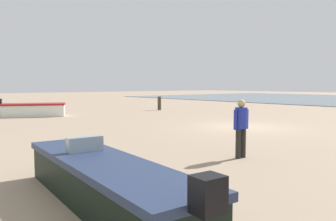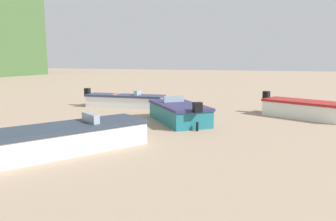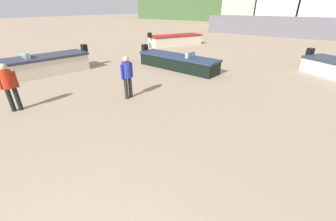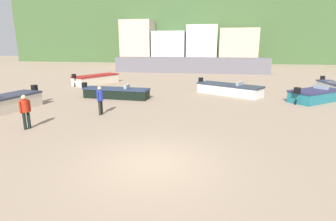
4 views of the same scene
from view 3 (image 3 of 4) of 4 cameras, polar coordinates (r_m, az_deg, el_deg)
harbor_pier at (r=29.86m, az=32.04°, el=18.48°), size 21.58×2.40×2.13m
townhouse_far_left at (r=48.96m, az=19.66°, el=26.32°), size 6.24×5.67×8.75m
townhouse_left at (r=47.48m, az=27.85°, el=23.66°), size 6.61×6.09×6.53m
townhouse_centre_right at (r=46.39m, az=36.40°, el=22.46°), size 5.90×5.39×7.64m
boat_cream_0 at (r=20.40m, az=1.98°, el=18.50°), size 3.56×5.11×1.22m
boat_black_3 at (r=12.27m, az=2.48°, el=12.99°), size 5.24×1.55×1.09m
boat_cream_7 at (r=12.93m, az=-30.29°, el=10.59°), size 2.21×4.59×1.27m
beach_walker_foreground at (r=8.12m, az=-10.99°, el=9.64°), size 0.38×0.54×1.62m
beach_walker_distant at (r=8.64m, az=-37.07°, el=5.75°), size 0.44×0.52×1.62m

